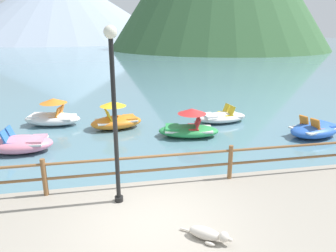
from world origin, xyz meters
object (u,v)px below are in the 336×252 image
pedal_boat_2 (20,144)px  lamp_post (114,102)px  pedal_boat_3 (315,130)px  pedal_boat_7 (222,117)px  pedal_boat_1 (189,128)px  pedal_boat_5 (116,119)px  pedal_boat_4 (52,116)px  dog_resting (208,234)px

pedal_boat_2 → lamp_post: bearing=-55.1°
pedal_boat_3 → pedal_boat_7: pedal_boat_3 is taller
pedal_boat_1 → pedal_boat_7: pedal_boat_1 is taller
lamp_post → pedal_boat_1: size_ratio=1.49×
pedal_boat_3 → pedal_boat_5: pedal_boat_5 is taller
pedal_boat_2 → pedal_boat_4: 3.35m
dog_resting → pedal_boat_2: (-5.00, 6.59, -0.21)m
dog_resting → pedal_boat_5: size_ratio=0.35×
dog_resting → pedal_boat_1: bearing=78.4°
pedal_boat_5 → lamp_post: bearing=-91.4°
pedal_boat_3 → pedal_boat_5: (-8.04, 2.67, 0.12)m
dog_resting → pedal_boat_1: size_ratio=0.32×
pedal_boat_1 → pedal_boat_5: pedal_boat_5 is taller
pedal_boat_7 → pedal_boat_1: bearing=-139.9°
dog_resting → pedal_boat_5: pedal_boat_5 is taller
pedal_boat_4 → pedal_boat_7: size_ratio=1.08×
pedal_boat_5 → pedal_boat_7: pedal_boat_5 is taller
lamp_post → pedal_boat_3: bearing=27.8°
dog_resting → pedal_boat_3: 8.98m
lamp_post → pedal_boat_5: lamp_post is taller
dog_resting → pedal_boat_5: (-1.46, 8.77, -0.10)m
pedal_boat_4 → dog_resting: bearing=-66.3°
pedal_boat_2 → pedal_boat_7: 8.83m
pedal_boat_1 → pedal_boat_7: 2.72m
pedal_boat_4 → lamp_post: bearing=-71.5°
pedal_boat_4 → pedal_boat_7: bearing=-7.4°
dog_resting → pedal_boat_7: bearing=68.2°
pedal_boat_5 → pedal_boat_1: bearing=-29.8°
dog_resting → pedal_boat_3: pedal_boat_3 is taller
dog_resting → pedal_boat_3: size_ratio=0.33×
pedal_boat_7 → dog_resting: bearing=-111.8°
pedal_boat_1 → pedal_boat_2: 6.48m
pedal_boat_7 → pedal_boat_2: bearing=-165.1°
pedal_boat_1 → pedal_boat_2: pedal_boat_1 is taller
pedal_boat_3 → pedal_boat_4: pedal_boat_4 is taller
lamp_post → pedal_boat_1: 6.63m
pedal_boat_5 → dog_resting: bearing=-80.6°
pedal_boat_1 → pedal_boat_5: 3.36m
pedal_boat_5 → pedal_boat_3: bearing=-18.4°
pedal_boat_5 → pedal_boat_2: bearing=-148.3°
dog_resting → pedal_boat_2: bearing=127.2°
lamp_post → pedal_boat_1: lamp_post is taller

